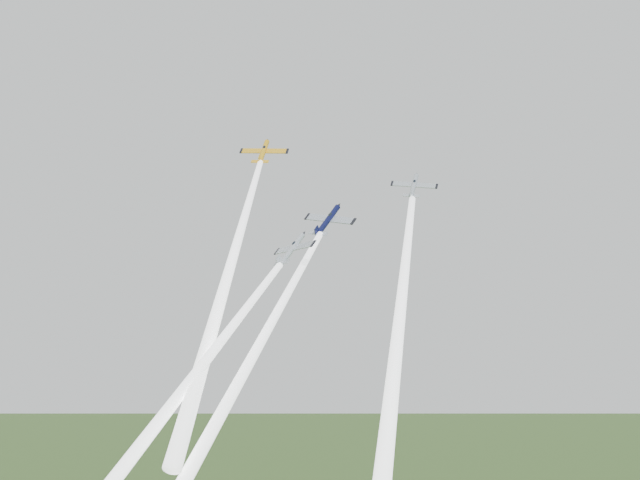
{
  "coord_description": "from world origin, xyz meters",
  "views": [
    {
      "loc": [
        46.81,
        -113.33,
        75.54
      ],
      "look_at": [
        0.0,
        -6.0,
        92.0
      ],
      "focal_mm": 45.0,
      "sensor_mm": 36.0,
      "label": 1
    }
  ],
  "objects_px": {
    "plane_silver_right": "(414,186)",
    "plane_silver_low": "(292,249)",
    "plane_navy": "(328,220)",
    "plane_yellow": "(263,152)"
  },
  "relations": [
    {
      "from": "plane_navy",
      "to": "plane_silver_right",
      "type": "distance_m",
      "value": 14.46
    },
    {
      "from": "plane_yellow",
      "to": "plane_navy",
      "type": "height_order",
      "value": "plane_yellow"
    },
    {
      "from": "plane_silver_low",
      "to": "plane_yellow",
      "type": "bearing_deg",
      "value": 149.64
    },
    {
      "from": "plane_navy",
      "to": "plane_yellow",
      "type": "bearing_deg",
      "value": 158.15
    },
    {
      "from": "plane_yellow",
      "to": "plane_silver_right",
      "type": "relative_size",
      "value": 1.24
    },
    {
      "from": "plane_navy",
      "to": "plane_silver_low",
      "type": "bearing_deg",
      "value": -86.75
    },
    {
      "from": "plane_yellow",
      "to": "plane_silver_right",
      "type": "xyz_separation_m",
      "value": [
        29.76,
        -9.06,
        -10.27
      ]
    },
    {
      "from": "plane_yellow",
      "to": "plane_silver_right",
      "type": "bearing_deg",
      "value": -31.88
    },
    {
      "from": "plane_silver_right",
      "to": "plane_silver_low",
      "type": "relative_size",
      "value": 0.87
    },
    {
      "from": "plane_navy",
      "to": "plane_silver_low",
      "type": "relative_size",
      "value": 1.1
    }
  ]
}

